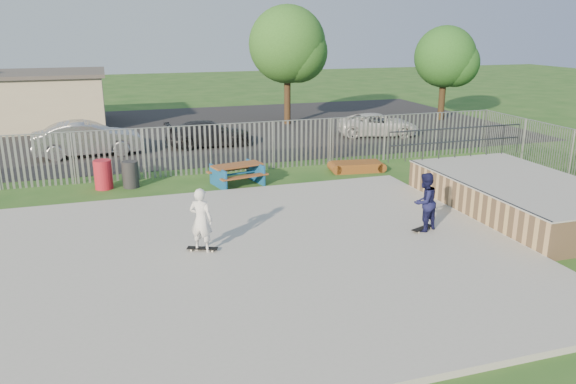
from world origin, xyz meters
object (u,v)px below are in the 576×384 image
object	(u,v)px
car_silver	(88,139)
skater_white	(201,220)
tree_mid	(287,45)
tree_right	(445,57)
trash_bin_red	(103,175)
car_white	(378,125)
skater_navy	(424,202)
car_dark	(209,134)
picnic_table	(237,174)
funbox	(357,167)
trash_bin_grey	(131,174)

from	to	relation	value
car_silver	skater_white	size ratio (longest dim) A/B	2.83
tree_mid	tree_right	size ratio (longest dim) A/B	1.20
trash_bin_red	tree_mid	distance (m)	16.17
car_white	tree_mid	distance (m)	7.46
skater_white	skater_navy	bearing A→B (deg)	-150.64
car_dark	car_white	world-z (taller)	car_dark
picnic_table	skater_white	size ratio (longest dim) A/B	1.28
trash_bin_red	skater_white	size ratio (longest dim) A/B	0.63
picnic_table	skater_navy	size ratio (longest dim) A/B	1.28
funbox	tree_right	size ratio (longest dim) A/B	0.35
tree_mid	skater_navy	size ratio (longest dim) A/B	4.12
funbox	skater_white	world-z (taller)	skater_white
funbox	trash_bin_red	world-z (taller)	trash_bin_red
picnic_table	skater_navy	world-z (taller)	skater_navy
picnic_table	tree_mid	bearing A→B (deg)	51.41
funbox	car_dark	world-z (taller)	car_dark
tree_mid	skater_white	xyz separation A→B (m)	(-8.33, -18.73, -3.70)
trash_bin_red	car_white	size ratio (longest dim) A/B	0.25
trash_bin_grey	tree_mid	world-z (taller)	tree_mid
trash_bin_grey	car_white	bearing A→B (deg)	25.36
funbox	skater_white	distance (m)	10.26
trash_bin_grey	skater_white	xyz separation A→B (m)	(1.45, -7.26, 0.50)
picnic_table	car_dark	bearing A→B (deg)	75.11
trash_bin_grey	tree_mid	distance (m)	15.65
trash_bin_red	car_dark	distance (m)	8.06
car_white	trash_bin_grey	bearing A→B (deg)	130.12
trash_bin_red	skater_navy	size ratio (longest dim) A/B	0.63
skater_navy	skater_white	size ratio (longest dim) A/B	1.00
tree_right	skater_navy	xyz separation A→B (m)	(-11.84, -17.70, -2.90)
picnic_table	car_white	xyz separation A→B (m)	(9.43, 7.15, 0.22)
car_silver	trash_bin_grey	bearing A→B (deg)	-169.37
car_silver	car_dark	distance (m)	5.69
picnic_table	trash_bin_red	distance (m)	4.90
skater_white	car_white	bearing A→B (deg)	-97.91
funbox	skater_navy	world-z (taller)	skater_navy
funbox	trash_bin_grey	distance (m)	9.01
car_silver	car_dark	xyz separation A→B (m)	(5.67, 0.41, -0.17)
car_dark	skater_white	xyz separation A→B (m)	(-2.65, -13.65, 0.36)
trash_bin_red	car_silver	world-z (taller)	car_silver
funbox	tree_right	xyz separation A→B (m)	(10.57, 10.38, 3.71)
picnic_table	trash_bin_grey	xyz separation A→B (m)	(-3.84, 0.86, 0.09)
funbox	tree_right	world-z (taller)	tree_right
trash_bin_red	car_white	world-z (taller)	car_white
tree_mid	car_dark	bearing A→B (deg)	-138.18
car_white	skater_white	size ratio (longest dim) A/B	2.56
tree_right	skater_navy	distance (m)	21.50
trash_bin_grey	funbox	bearing A→B (deg)	-2.29
car_dark	tree_right	world-z (taller)	tree_right
tree_mid	skater_white	distance (m)	20.83
funbox	trash_bin_red	bearing A→B (deg)	-175.37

